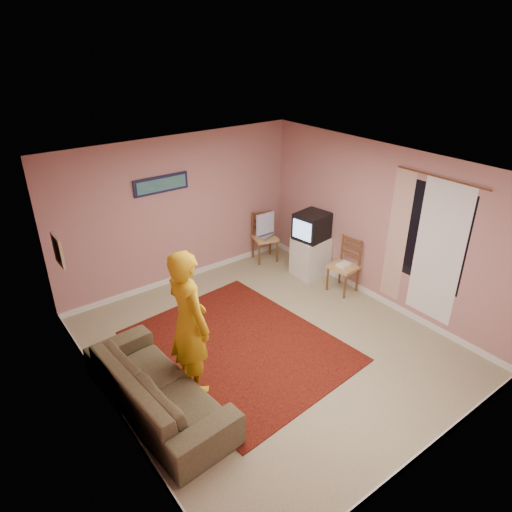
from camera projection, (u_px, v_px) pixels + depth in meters
ground at (269, 345)px, 6.60m from camera, size 5.00×5.00×0.00m
wall_back at (179, 212)px, 7.81m from camera, size 4.50×0.02×2.60m
wall_front at (437, 366)px, 4.23m from camera, size 4.50×0.02×2.60m
wall_left at (103, 325)px, 4.81m from camera, size 0.02×5.00×2.60m
wall_right at (381, 226)px, 7.23m from camera, size 0.02×5.00×2.60m
ceiling at (271, 170)px, 5.44m from camera, size 4.50×5.00×0.02m
baseboard_back at (185, 276)px, 8.36m from camera, size 4.50×0.02×0.10m
baseboard_front at (415, 459)px, 4.80m from camera, size 4.50×0.02×0.10m
baseboard_left at (120, 413)px, 5.38m from camera, size 0.02×5.00×0.10m
baseboard_right at (372, 294)px, 7.78m from camera, size 0.02×5.00×0.10m
window at (432, 236)px, 6.51m from camera, size 0.01×1.10×1.50m
curtain_sheer at (438, 253)px, 6.49m from camera, size 0.01×0.75×2.10m
curtain_floral at (397, 237)px, 6.98m from camera, size 0.01×0.35×2.10m
curtain_rod at (441, 178)px, 6.10m from camera, size 0.02×1.40×0.02m
picture_back at (161, 184)px, 7.38m from camera, size 0.95×0.04×0.28m
picture_left at (58, 250)px, 5.87m from camera, size 0.04×0.38×0.42m
area_rug at (239, 346)px, 6.58m from camera, size 2.62×3.16×0.02m
tv_cabinet at (310, 256)px, 8.38m from camera, size 0.57×0.52×0.73m
crt_tv at (312, 226)px, 8.10m from camera, size 0.62×0.57×0.48m
chair_a at (265, 233)px, 8.80m from camera, size 0.53×0.51×0.52m
dvd_player at (265, 236)px, 8.82m from camera, size 0.40×0.33×0.06m
blue_throw at (265, 224)px, 8.71m from camera, size 0.39×0.05×0.41m
chair_b at (344, 261)px, 7.73m from camera, size 0.46×0.48×0.52m
game_console at (344, 265)px, 7.76m from camera, size 0.22×0.17×0.04m
sofa at (158, 387)px, 5.38m from camera, size 1.04×2.28×0.65m
person at (189, 323)px, 5.45m from camera, size 0.49×0.72×1.92m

